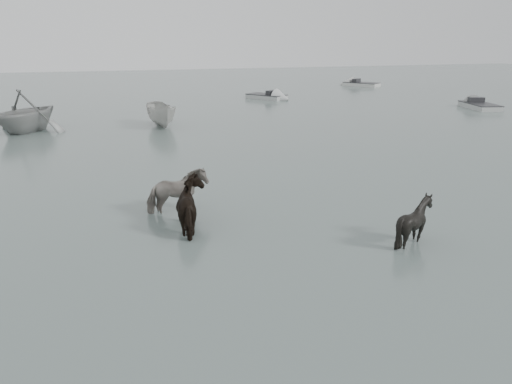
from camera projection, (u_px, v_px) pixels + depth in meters
ground at (286, 244)px, 12.87m from camera, size 140.00×140.00×0.00m
pony_pinto at (177, 187)px, 15.10m from camera, size 1.97×1.26×1.54m
pony_dark at (195, 198)px, 13.78m from camera, size 1.93×2.07×1.70m
pony_black at (415, 216)px, 12.80m from camera, size 1.54×1.44×1.43m
rowboat_trail at (26, 109)px, 27.62m from camera, size 5.95×6.14×2.48m
boat_small at (161, 113)px, 29.45m from camera, size 1.81×4.05×1.52m
skiff_port at (480, 103)px, 36.66m from camera, size 2.58×5.25×0.75m
skiff_mid at (267, 94)px, 42.25m from camera, size 3.97×4.75×0.75m
skiff_star at (362, 82)px, 52.88m from camera, size 4.33×5.02×0.75m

